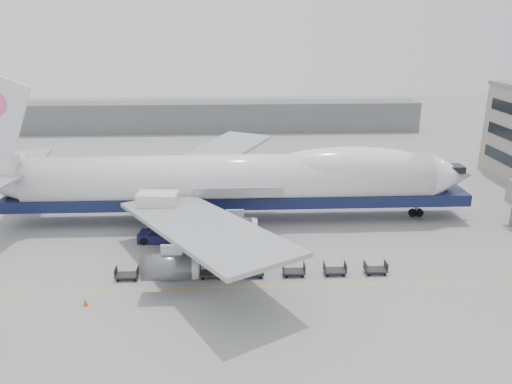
{
  "coord_description": "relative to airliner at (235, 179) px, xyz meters",
  "views": [
    {
      "loc": [
        0.44,
        -49.84,
        24.85
      ],
      "look_at": [
        3.05,
        6.0,
        5.88
      ],
      "focal_mm": 35.0,
      "sensor_mm": 36.0,
      "label": 1
    }
  ],
  "objects": [
    {
      "name": "dolly_3",
      "position": [
        1.59,
        -15.81,
        -5.09
      ],
      "size": [
        2.3,
        1.35,
        1.3
      ],
      "color": "#2D2D30",
      "rests_on": "ground"
    },
    {
      "name": "catering_truck",
      "position": [
        -9.12,
        -6.48,
        -2.18
      ],
      "size": [
        5.25,
        3.86,
        6.11
      ],
      "rotation": [
        0.0,
        0.0,
        -0.09
      ],
      "color": "#161844",
      "rests_on": "ground"
    },
    {
      "name": "dolly_6",
      "position": [
        14.44,
        -15.81,
        -5.09
      ],
      "size": [
        2.3,
        1.35,
        1.3
      ],
      "color": "#2D2D30",
      "rests_on": "ground"
    },
    {
      "name": "dolly_2",
      "position": [
        -2.69,
        -15.81,
        -5.09
      ],
      "size": [
        2.3,
        1.35,
        1.3
      ],
      "color": "#2D2D30",
      "rests_on": "ground"
    },
    {
      "name": "dolly_0",
      "position": [
        -11.26,
        -15.81,
        -5.09
      ],
      "size": [
        2.3,
        1.35,
        1.3
      ],
      "color": "#2D2D30",
      "rests_on": "ground"
    },
    {
      "name": "hangar",
      "position": [
        -10.64,
        58.0,
        -2.12
      ],
      "size": [
        110.0,
        8.0,
        7.0
      ],
      "primitive_type": "cube",
      "color": "slate",
      "rests_on": "ground"
    },
    {
      "name": "airliner",
      "position": [
        0.0,
        0.0,
        0.0
      ],
      "size": [
        67.0,
        55.3,
        19.98
      ],
      "color": "white",
      "rests_on": "ground"
    },
    {
      "name": "dolly_5",
      "position": [
        10.15,
        -15.81,
        -5.09
      ],
      "size": [
        2.3,
        1.35,
        1.3
      ],
      "color": "#2D2D30",
      "rests_on": "ground"
    },
    {
      "name": "dolly_1",
      "position": [
        -6.98,
        -15.81,
        -5.09
      ],
      "size": [
        2.3,
        1.35,
        1.3
      ],
      "color": "#2D2D30",
      "rests_on": "ground"
    },
    {
      "name": "apron_line",
      "position": [
        -0.64,
        -18.0,
        -5.62
      ],
      "size": [
        60.0,
        0.15,
        0.01
      ],
      "primitive_type": "cube",
      "color": "gold",
      "rests_on": "ground"
    },
    {
      "name": "ground",
      "position": [
        -0.64,
        -12.0,
        -5.62
      ],
      "size": [
        260.0,
        260.0,
        0.0
      ],
      "primitive_type": "plane",
      "color": "gray",
      "rests_on": "ground"
    },
    {
      "name": "dolly_4",
      "position": [
        5.87,
        -15.81,
        -5.09
      ],
      "size": [
        2.3,
        1.35,
        1.3
      ],
      "color": "#2D2D30",
      "rests_on": "ground"
    },
    {
      "name": "traffic_cone",
      "position": [
        -14.14,
        -20.73,
        -5.33
      ],
      "size": [
        0.42,
        0.42,
        0.62
      ],
      "rotation": [
        0.0,
        0.0,
        -0.08
      ],
      "color": "#D9430B",
      "rests_on": "ground"
    }
  ]
}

